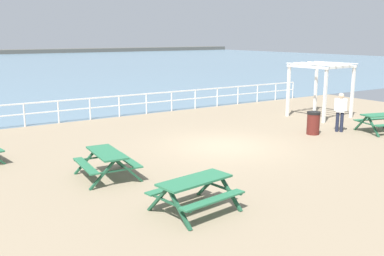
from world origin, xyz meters
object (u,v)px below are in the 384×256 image
picnic_table_far_left (195,187)px  litter_bin (313,123)px  picnic_table_near_left (383,119)px  lattice_pergola (321,77)px  picnic_table_mid_centre (107,158)px  visitor (340,110)px

picnic_table_far_left → litter_bin: bearing=17.4°
picnic_table_near_left → lattice_pergola: size_ratio=0.78×
picnic_table_near_left → picnic_table_mid_centre: same height
visitor → lattice_pergola: lattice_pergola is taller
visitor → litter_bin: bearing=-45.4°
picnic_table_near_left → picnic_table_far_left: (-11.39, -2.80, 0.00)m
picnic_table_far_left → picnic_table_near_left: bearing=5.6°
picnic_table_near_left → lattice_pergola: bearing=96.7°
picnic_table_mid_centre → visitor: size_ratio=1.15×
picnic_table_far_left → litter_bin: (8.63, 4.12, -0.10)m
picnic_table_mid_centre → picnic_table_far_left: (0.75, -3.42, 0.00)m
picnic_table_near_left → lattice_pergola: lattice_pergola is taller
picnic_table_near_left → litter_bin: 3.06m
visitor → picnic_table_far_left: bearing=-12.6°
lattice_pergola → picnic_table_near_left: bearing=-102.3°
litter_bin → lattice_pergola: bearing=37.8°
picnic_table_mid_centre → lattice_pergola: bearing=-71.1°
picnic_table_far_left → litter_bin: 9.56m
picnic_table_near_left → picnic_table_mid_centre: size_ratio=1.11×
picnic_table_far_left → visitor: 10.67m
visitor → lattice_pergola: (2.01, 2.85, 1.05)m
picnic_table_far_left → lattice_pergola: size_ratio=0.73×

